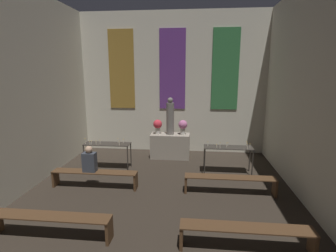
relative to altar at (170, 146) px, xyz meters
The scene contains 12 objects.
wall_back 2.52m from the altar, 90.00° to the left, with size 7.50×0.16×5.49m.
altar is the anchor object (origin of this frame).
statue 1.10m from the altar, ahead, with size 0.28×0.28×1.38m.
flower_vase_left 0.92m from the altar, behind, with size 0.33×0.33×0.54m.
flower_vase_right 0.92m from the altar, ahead, with size 0.33×0.33×0.54m.
candle_rack_left 2.42m from the altar, 145.85° to the right, with size 1.53×0.50×1.08m.
candle_rack_right 2.42m from the altar, 34.14° to the right, with size 1.53×0.50×1.07m.
pew_third_left 5.45m from the altar, 110.12° to the right, with size 2.41×0.36×0.48m.
pew_third_right 5.45m from the altar, 69.88° to the right, with size 2.41×0.36×0.48m.
pew_back_left 3.39m from the altar, 123.65° to the right, with size 2.41×0.36×0.48m.
pew_back_right 3.39m from the altar, 56.35° to the right, with size 2.41×0.36×0.48m.
person_seated 3.47m from the altar, 125.39° to the right, with size 0.36×0.24×0.74m.
Camera 1 is at (0.89, 1.45, 3.26)m, focal length 28.00 mm.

